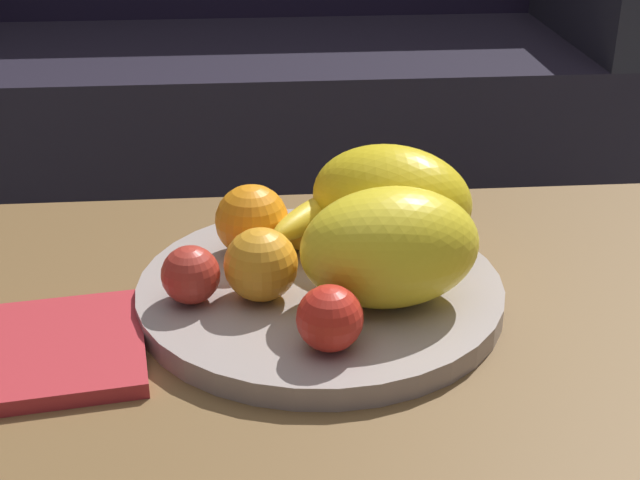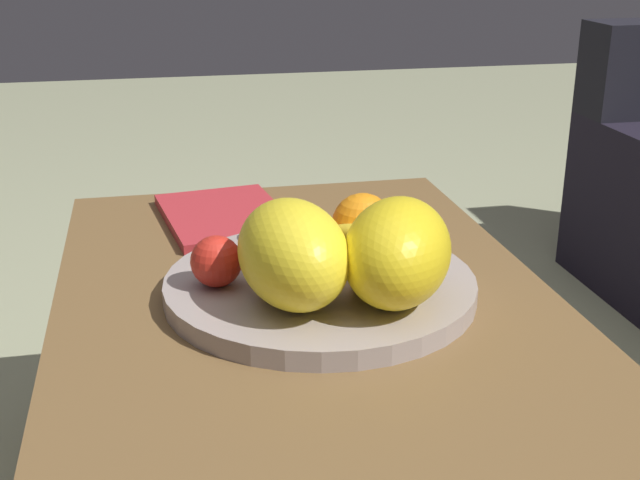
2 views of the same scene
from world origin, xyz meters
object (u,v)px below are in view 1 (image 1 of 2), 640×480
(melon_large_front, at_px, (390,247))
(apple_front, at_px, (330,318))
(fruit_bowl, at_px, (320,292))
(orange_front, at_px, (261,265))
(orange_left, at_px, (252,221))
(banana_bunch, at_px, (319,230))
(magazine, at_px, (13,355))
(melon_smaller_beside, at_px, (391,199))
(apple_left, at_px, (191,275))
(coffee_table, at_px, (355,343))
(couch, at_px, (246,74))

(melon_large_front, distance_m, apple_front, 0.11)
(fruit_bowl, distance_m, orange_front, 0.09)
(fruit_bowl, xyz_separation_m, melon_large_front, (0.07, -0.05, 0.07))
(orange_left, xyz_separation_m, banana_bunch, (0.08, 0.00, -0.02))
(fruit_bowl, relative_size, magazine, 1.56)
(melon_large_front, xyz_separation_m, orange_front, (-0.13, 0.02, -0.02))
(orange_left, bearing_deg, orange_front, -85.71)
(melon_smaller_beside, xyz_separation_m, apple_left, (-0.22, -0.10, -0.03))
(banana_bunch, bearing_deg, melon_smaller_beside, -1.37)
(apple_front, bearing_deg, orange_front, 121.38)
(coffee_table, xyz_separation_m, melon_large_front, (0.03, -0.03, 0.13))
(couch, bearing_deg, coffee_table, -85.02)
(coffee_table, height_order, melon_smaller_beside, melon_smaller_beside)
(magazine, bearing_deg, couch, 71.77)
(couch, xyz_separation_m, melon_large_front, (0.14, -1.27, 0.17))
(banana_bunch, relative_size, magazine, 0.63)
(melon_smaller_beside, distance_m, magazine, 0.43)
(orange_left, distance_m, apple_left, 0.12)
(melon_large_front, xyz_separation_m, apple_left, (-0.20, 0.02, -0.03))
(couch, height_order, banana_bunch, couch)
(melon_large_front, height_order, apple_front, melon_large_front)
(melon_large_front, height_order, magazine, melon_large_front)
(magazine, bearing_deg, apple_front, -15.41)
(melon_smaller_beside, bearing_deg, coffee_table, -118.86)
(melon_large_front, bearing_deg, apple_left, 175.28)
(apple_left, height_order, magazine, apple_left)
(couch, relative_size, apple_front, 26.80)
(fruit_bowl, bearing_deg, apple_front, -90.65)
(orange_front, distance_m, orange_left, 0.10)
(fruit_bowl, height_order, melon_large_front, melon_large_front)
(fruit_bowl, distance_m, apple_left, 0.14)
(orange_front, bearing_deg, apple_left, -178.96)
(melon_smaller_beside, bearing_deg, orange_front, -145.94)
(fruit_bowl, distance_m, melon_smaller_beside, 0.13)
(orange_front, height_order, apple_left, orange_front)
(melon_large_front, distance_m, apple_left, 0.20)
(apple_left, height_order, banana_bunch, same)
(apple_front, relative_size, banana_bunch, 0.40)
(couch, height_order, fruit_bowl, couch)
(couch, relative_size, melon_smaller_beside, 9.33)
(orange_front, xyz_separation_m, apple_left, (-0.07, -0.00, -0.01))
(couch, height_order, orange_left, couch)
(melon_large_front, relative_size, apple_front, 2.88)
(coffee_table, height_order, fruit_bowl, fruit_bowl)
(coffee_table, distance_m, banana_bunch, 0.14)
(melon_smaller_beside, relative_size, orange_left, 2.21)
(apple_left, relative_size, magazine, 0.24)
(apple_left, bearing_deg, melon_large_front, -4.72)
(banana_bunch, bearing_deg, magazine, -152.07)
(orange_left, bearing_deg, apple_left, -122.24)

